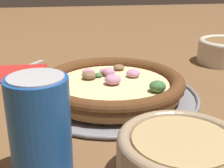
{
  "coord_description": "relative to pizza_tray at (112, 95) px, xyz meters",
  "views": [
    {
      "loc": [
        -0.09,
        -0.53,
        0.23
      ],
      "look_at": [
        0.0,
        0.0,
        0.03
      ],
      "focal_mm": 50.0,
      "sensor_mm": 36.0,
      "label": 1
    }
  ],
  "objects": [
    {
      "name": "bowl_near",
      "position": [
        0.03,
        -0.25,
        0.03
      ],
      "size": [
        0.14,
        0.14,
        0.06
      ],
      "color": "#9E8466",
      "rests_on": "ground_plane"
    },
    {
      "name": "ground_plane",
      "position": [
        0.0,
        0.0,
        -0.0
      ],
      "size": [
        3.0,
        3.0,
        0.0
      ],
      "primitive_type": "plane",
      "color": "brown"
    },
    {
      "name": "pizza",
      "position": [
        0.0,
        0.0,
        0.02
      ],
      "size": [
        0.26,
        0.26,
        0.04
      ],
      "color": "#BC7F42",
      "rests_on": "pizza_tray"
    },
    {
      "name": "napkin",
      "position": [
        -0.19,
        0.17,
        -0.0
      ],
      "size": [
        0.14,
        0.13,
        0.01
      ],
      "rotation": [
        0.0,
        0.0,
        -0.04
      ],
      "color": "#B2231E",
      "rests_on": "ground_plane"
    },
    {
      "name": "beverage_can",
      "position": [
        -0.11,
        -0.22,
        0.06
      ],
      "size": [
        0.07,
        0.07,
        0.12
      ],
      "color": "#194C99",
      "rests_on": "ground_plane"
    },
    {
      "name": "pizza_tray",
      "position": [
        0.0,
        0.0,
        0.0
      ],
      "size": [
        0.32,
        0.32,
        0.01
      ],
      "color": "gray",
      "rests_on": "ground_plane"
    },
    {
      "name": "fork",
      "position": [
        -0.19,
        0.2,
        -0.0
      ],
      "size": [
        0.11,
        0.14,
        0.0
      ],
      "rotation": [
        0.0,
        0.0,
        10.37
      ],
      "color": "#B7B7BC",
      "rests_on": "ground_plane"
    }
  ]
}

